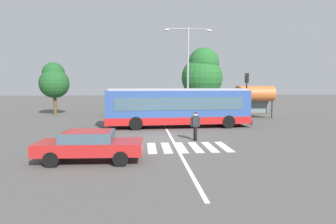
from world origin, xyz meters
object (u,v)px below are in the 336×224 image
Objects in this scene: parked_car_red at (117,108)px; twin_arm_street_lamp at (188,63)px; parked_car_silver at (190,108)px; bus_stop_shelter at (255,94)px; parked_car_teal at (166,108)px; traffic_light_far_corner at (247,89)px; parked_car_blue at (215,108)px; foreground_sedan at (90,144)px; parked_car_white at (142,108)px; pedestrian_crossing_street at (195,124)px; city_transit_bus at (178,107)px; background_tree_right at (202,73)px; background_tree_left at (54,81)px.

twin_arm_street_lamp is (7.21, -4.06, 4.71)m from parked_car_red.
parked_car_silver is 1.19× the size of bus_stop_shelter.
traffic_light_far_corner is (7.25, -5.75, 2.24)m from parked_car_teal.
bus_stop_shelter is at bearing -51.94° from parked_car_blue.
foreground_sedan is 1.01× the size of parked_car_white.
pedestrian_crossing_street is 0.37× the size of parked_car_teal.
parked_car_red is (-5.91, 15.32, -0.20)m from pedestrian_crossing_street.
foreground_sedan is at bearing -113.28° from twin_arm_street_lamp.
parked_car_silver is (7.73, 19.88, 0.00)m from foreground_sedan.
parked_car_teal is at bearing 112.84° from twin_arm_street_lamp.
parked_car_blue is at bearing 106.87° from traffic_light_far_corner.
city_transit_bus is 6.65× the size of pedestrian_crossing_street.
background_tree_right is at bearing 57.02° from parked_car_silver.
foreground_sedan is 0.99× the size of parked_car_blue.
parked_car_white is 12.06m from bus_stop_shelter.
foreground_sedan is at bearing -140.91° from pedestrian_crossing_street.
bus_stop_shelter is at bearing -34.66° from parked_car_silver.
twin_arm_street_lamp reaches higher than parked_car_blue.
traffic_light_far_corner is at bearing 49.60° from foreground_sedan.
bus_stop_shelter reaches higher than pedestrian_crossing_street.
traffic_light_far_corner is at bearing -132.91° from bus_stop_shelter.
traffic_light_far_corner is at bearing -73.13° from parked_car_blue.
city_transit_bus reaches higher than parked_car_white.
foreground_sedan is 22.52m from background_tree_left.
background_tree_left is (-7.04, 1.26, 3.07)m from parked_car_red.
pedestrian_crossing_street is at bearing -98.40° from parked_car_silver.
traffic_light_far_corner reaches higher than bus_stop_shelter.
parked_car_teal is at bearing 177.30° from parked_car_blue.
traffic_light_far_corner is (6.72, 9.86, 2.03)m from pedestrian_crossing_street.
parked_car_blue is 1.21× the size of bus_stop_shelter.
traffic_light_far_corner reaches higher than pedestrian_crossing_street.
parked_car_silver is at bearing -122.98° from background_tree_right.
foreground_sedan is 0.52× the size of twin_arm_street_lamp.
parked_car_white is 0.57× the size of background_tree_right.
bus_stop_shelter is at bearing 54.46° from pedestrian_crossing_street.
bus_stop_shelter is at bearing 49.34° from foreground_sedan.
parked_car_teal is 6.85m from background_tree_right.
foreground_sedan is 17.71m from twin_arm_street_lamp.
city_transit_bus is 2.49× the size of parked_car_red.
parked_car_white is 1.02× the size of traffic_light_far_corner.
traffic_light_far_corner is 0.76× the size of background_tree_left.
pedestrian_crossing_street is 15.62m from parked_car_silver.
pedestrian_crossing_street is 0.37× the size of parked_car_blue.
pedestrian_crossing_street reaches higher than parked_car_red.
twin_arm_street_lamp reaches higher than traffic_light_far_corner.
foreground_sedan is 19.84m from parked_car_white.
parked_car_white is at bearing -0.81° from parked_car_red.
background_tree_right is (17.19, 1.89, 0.92)m from background_tree_left.
twin_arm_street_lamp is at bearing -178.83° from bus_stop_shelter.
parked_car_white and parked_car_silver have the same top height.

